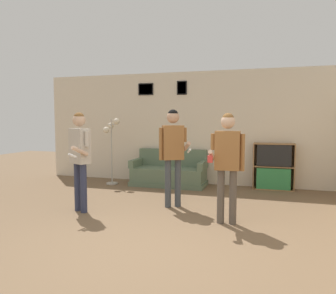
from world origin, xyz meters
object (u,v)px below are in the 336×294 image
at_px(bookshelf, 274,167).
at_px(person_watcher_holding_cup, 227,156).
at_px(person_player_foreground_center, 173,147).
at_px(floor_lamp, 111,138).
at_px(couch, 169,173).
at_px(person_player_foreground_left, 80,151).

bearing_deg(bookshelf, person_watcher_holding_cup, -104.40).
height_order(bookshelf, person_player_foreground_center, person_player_foreground_center).
bearing_deg(floor_lamp, couch, 11.88).
bearing_deg(couch, person_watcher_holding_cup, -56.63).
distance_m(person_player_foreground_left, person_player_foreground_center, 1.59).
bearing_deg(bookshelf, floor_lamp, -172.53).
height_order(person_player_foreground_left, person_player_foreground_center, person_player_foreground_center).
distance_m(bookshelf, floor_lamp, 3.80).
bearing_deg(person_player_foreground_left, bookshelf, 41.73).
bearing_deg(person_player_foreground_left, person_player_foreground_center, 27.86).
distance_m(bookshelf, person_player_foreground_left, 4.23).
relative_size(couch, person_watcher_holding_cup, 1.06).
xyz_separation_m(person_player_foreground_center, person_watcher_holding_cup, (1.03, -0.67, -0.06)).
bearing_deg(couch, person_player_foreground_center, -71.22).
height_order(floor_lamp, person_player_foreground_center, person_player_foreground_center).
relative_size(floor_lamp, person_player_foreground_center, 0.92).
relative_size(person_player_foreground_center, person_watcher_holding_cup, 1.05).
xyz_separation_m(person_player_foreground_left, person_player_foreground_center, (1.41, 0.74, 0.04)).
bearing_deg(person_watcher_holding_cup, couch, 123.37).
height_order(bookshelf, floor_lamp, floor_lamp).
distance_m(floor_lamp, person_player_foreground_left, 2.38).
bearing_deg(couch, bookshelf, 4.88).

